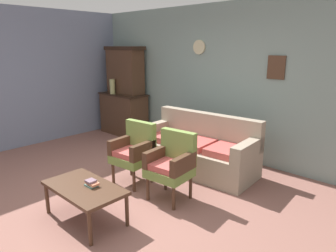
{
  "coord_description": "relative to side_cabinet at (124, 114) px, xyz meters",
  "views": [
    {
      "loc": [
        2.96,
        -2.07,
        1.98
      ],
      "look_at": [
        0.03,
        1.07,
        0.85
      ],
      "focal_mm": 32.81,
      "sensor_mm": 36.0,
      "label": 1
    }
  ],
  "objects": [
    {
      "name": "wall_back_with_decor",
      "position": [
        2.46,
        0.38,
        0.89
      ],
      "size": [
        6.4,
        0.09,
        2.7
      ],
      "color": "gray",
      "rests_on": "ground"
    },
    {
      "name": "side_cabinet",
      "position": [
        0.0,
        0.0,
        0.0
      ],
      "size": [
        1.16,
        0.55,
        0.93
      ],
      "color": "#472D1E",
      "rests_on": "ground"
    },
    {
      "name": "book_stack_on_table",
      "position": [
        2.59,
        -2.56,
        -0.01
      ],
      "size": [
        0.16,
        0.11,
        0.07
      ],
      "color": "slate",
      "rests_on": "coffee_table"
    },
    {
      "name": "armchair_row_middle",
      "position": [
        2.9,
        -1.55,
        0.03
      ],
      "size": [
        0.57,
        0.54,
        0.9
      ],
      "color": "olive",
      "rests_on": "ground"
    },
    {
      "name": "armchair_near_couch_end",
      "position": [
        2.16,
        -1.56,
        0.03
      ],
      "size": [
        0.57,
        0.54,
        0.9
      ],
      "color": "olive",
      "rests_on": "ground"
    },
    {
      "name": "floral_couch",
      "position": [
        2.56,
        -0.54,
        -0.14
      ],
      "size": [
        1.95,
        0.93,
        0.9
      ],
      "color": "gray",
      "rests_on": "ground"
    },
    {
      "name": "wall_left_side",
      "position": [
        -0.77,
        -2.25,
        0.88
      ],
      "size": [
        0.06,
        5.2,
        2.7
      ],
      "primitive_type": "cube",
      "color": "slate",
      "rests_on": "ground"
    },
    {
      "name": "coffee_table",
      "position": [
        2.53,
        -2.62,
        -0.09
      ],
      "size": [
        1.0,
        0.56,
        0.42
      ],
      "color": "#472D1E",
      "rests_on": "ground"
    },
    {
      "name": "vase_on_cabinet",
      "position": [
        -0.14,
        -0.18,
        0.63
      ],
      "size": [
        0.12,
        0.12,
        0.33
      ],
      "primitive_type": "cylinder",
      "color": "#9A9B61",
      "rests_on": "side_cabinet"
    },
    {
      "name": "cabinet_upper_hutch",
      "position": [
        0.0,
        0.08,
        0.98
      ],
      "size": [
        0.99,
        0.38,
        1.03
      ],
      "color": "#472D1E",
      "rests_on": "side_cabinet"
    },
    {
      "name": "ground_plane",
      "position": [
        2.46,
        -2.25,
        -0.47
      ],
      "size": [
        7.68,
        7.68,
        0.0
      ],
      "primitive_type": "plane",
      "color": "#84564C"
    }
  ]
}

